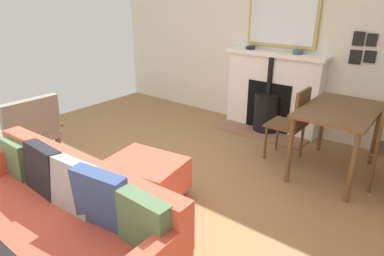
% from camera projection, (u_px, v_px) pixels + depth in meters
% --- Properties ---
extents(ground_plane, '(5.49, 5.22, 0.01)m').
position_uv_depth(ground_plane, '(117.00, 195.00, 3.35)').
color(ground_plane, olive).
extents(wall_left, '(0.12, 5.22, 2.77)m').
position_uv_depth(wall_left, '(258.00, 30.00, 4.83)').
color(wall_left, beige).
rests_on(wall_left, ground).
extents(fireplace, '(0.61, 1.44, 1.13)m').
position_uv_depth(fireplace, '(271.00, 97.00, 4.78)').
color(fireplace, '#93664C').
rests_on(fireplace, ground).
extents(mirror_over_mantel, '(0.04, 1.00, 0.81)m').
position_uv_depth(mirror_over_mantel, '(283.00, 16.00, 4.46)').
color(mirror_over_mantel, tan).
extents(mantel_bowl_near, '(0.13, 0.13, 0.04)m').
position_uv_depth(mantel_bowl_near, '(250.00, 47.00, 4.79)').
color(mantel_bowl_near, black).
rests_on(mantel_bowl_near, fireplace).
extents(mantel_bowl_far, '(0.13, 0.13, 0.05)m').
position_uv_depth(mantel_bowl_far, '(298.00, 52.00, 4.38)').
color(mantel_bowl_far, '#334C56').
rests_on(mantel_bowl_far, fireplace).
extents(sofa, '(0.85, 2.00, 0.81)m').
position_uv_depth(sofa, '(56.00, 223.00, 2.38)').
color(sofa, '#B2B2B7').
rests_on(sofa, ground).
extents(ottoman, '(0.64, 0.77, 0.41)m').
position_uv_depth(ottoman, '(146.00, 175.00, 3.21)').
color(ottoman, '#B2B2B7').
rests_on(ottoman, ground).
extents(armchair_accent, '(0.69, 0.60, 0.85)m').
position_uv_depth(armchair_accent, '(28.00, 130.00, 3.72)').
color(armchair_accent, brown).
rests_on(armchair_accent, ground).
extents(dining_table, '(1.09, 0.71, 0.76)m').
position_uv_depth(dining_table, '(339.00, 118.00, 3.53)').
color(dining_table, brown).
rests_on(dining_table, ground).
extents(dining_chair_near_fireplace, '(0.40, 0.40, 0.89)m').
position_uv_depth(dining_chair_near_fireplace, '(293.00, 120.00, 3.86)').
color(dining_chair_near_fireplace, brown).
rests_on(dining_chair_near_fireplace, ground).
extents(photo_gallery_row, '(0.02, 0.29, 0.39)m').
position_uv_depth(photo_gallery_row, '(363.00, 49.00, 3.99)').
color(photo_gallery_row, black).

